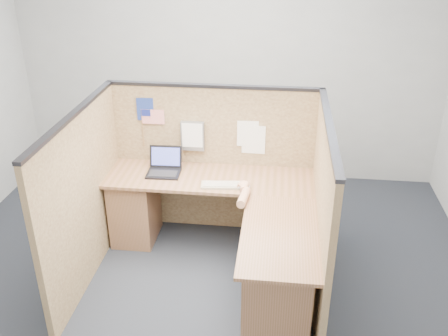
# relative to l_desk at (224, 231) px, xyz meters

# --- Properties ---
(floor) EXTENTS (5.00, 5.00, 0.00)m
(floor) POSITION_rel_l_desk_xyz_m (-0.18, -0.29, -0.39)
(floor) COLOR #20252E
(floor) RESTS_ON ground
(wall_back) EXTENTS (5.00, 0.00, 5.00)m
(wall_back) POSITION_rel_l_desk_xyz_m (-0.18, 1.96, 1.01)
(wall_back) COLOR #A3A6A8
(wall_back) RESTS_ON floor
(cubicle_partitions) EXTENTS (2.06, 1.83, 1.53)m
(cubicle_partitions) POSITION_rel_l_desk_xyz_m (-0.18, 0.14, 0.38)
(cubicle_partitions) COLOR brown
(cubicle_partitions) RESTS_ON floor
(l_desk) EXTENTS (1.95, 1.75, 0.73)m
(l_desk) POSITION_rel_l_desk_xyz_m (0.00, 0.00, 0.00)
(l_desk) COLOR brown
(l_desk) RESTS_ON floor
(laptop) EXTENTS (0.32, 0.31, 0.23)m
(laptop) POSITION_rel_l_desk_xyz_m (-0.63, 0.45, 0.39)
(laptop) COLOR black
(laptop) RESTS_ON l_desk
(keyboard) EXTENTS (0.43, 0.18, 0.03)m
(keyboard) POSITION_rel_l_desk_xyz_m (-0.03, 0.22, 0.35)
(keyboard) COLOR #9E947A
(keyboard) RESTS_ON l_desk
(mouse) EXTENTS (0.13, 0.09, 0.05)m
(mouse) POSITION_rel_l_desk_xyz_m (0.16, 0.19, 0.36)
(mouse) COLOR #B8B8BD
(mouse) RESTS_ON l_desk
(hand_forearm) EXTENTS (0.11, 0.40, 0.08)m
(hand_forearm) POSITION_rel_l_desk_xyz_m (0.17, 0.05, 0.38)
(hand_forearm) COLOR tan
(hand_forearm) RESTS_ON l_desk
(blue_poster) EXTENTS (0.17, 0.02, 0.22)m
(blue_poster) POSITION_rel_l_desk_xyz_m (-0.84, 0.68, 0.88)
(blue_poster) COLOR navy
(blue_poster) RESTS_ON cubicle_partitions
(american_flag) EXTENTS (0.23, 0.01, 0.39)m
(american_flag) POSITION_rel_l_desk_xyz_m (-0.80, 0.67, 0.79)
(american_flag) COLOR olive
(american_flag) RESTS_ON cubicle_partitions
(file_holder) EXTENTS (0.23, 0.05, 0.29)m
(file_holder) POSITION_rel_l_desk_xyz_m (-0.38, 0.66, 0.63)
(file_holder) COLOR slate
(file_holder) RESTS_ON cubicle_partitions
(paper_left) EXTENTS (0.20, 0.01, 0.26)m
(paper_left) POSITION_rel_l_desk_xyz_m (0.15, 0.68, 0.67)
(paper_left) COLOR white
(paper_left) RESTS_ON cubicle_partitions
(paper_right) EXTENTS (0.23, 0.01, 0.29)m
(paper_right) POSITION_rel_l_desk_xyz_m (0.20, 0.68, 0.61)
(paper_right) COLOR white
(paper_right) RESTS_ON cubicle_partitions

